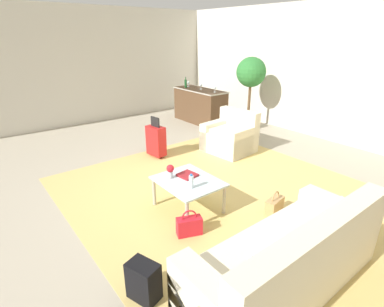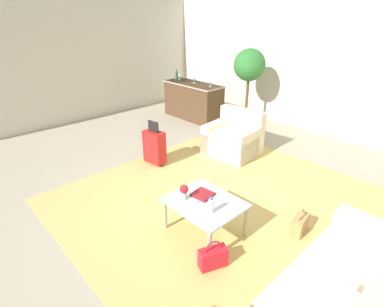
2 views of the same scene
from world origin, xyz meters
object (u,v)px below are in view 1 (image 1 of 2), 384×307
Objects in this scene: coffee_table at (188,184)px; wine_glass_left_of_centre at (201,85)px; armchair at (231,137)px; handbag_tan at (274,206)px; water_bottle at (191,182)px; wine_bottle_green at (186,83)px; suitcase_red at (156,140)px; potted_ficus at (251,80)px; flower_vase at (170,170)px; backpack_black at (144,281)px; coffee_table_book at (187,175)px; handbag_red at (189,226)px; bar_console at (200,105)px; wine_glass_right_of_centre at (215,88)px; wine_glass_leftmost at (188,83)px; couch at (292,264)px.

wine_glass_left_of_centre is (-3.50, 3.13, 0.64)m from coffee_table.
handbag_tan is (2.16, -1.29, -0.17)m from armchair.
water_bottle is 0.68× the size of wine_bottle_green.
potted_ficus reaches higher than suitcase_red.
water_bottle is at bearing -57.72° from potted_ficus.
wine_bottle_green is at bearing 140.42° from flower_vase.
armchair is 4.16m from backpack_black.
coffee_table_book is 0.69× the size of handbag_red.
water_bottle is at bearing -40.86° from bar_console.
wine_glass_right_of_centre reaches higher than water_bottle.
coffee_table_book reaches higher than backpack_black.
handbag_red is (3.99, -3.49, -0.92)m from wine_glass_left_of_centre.
armchair is 1.22× the size of suitcase_red.
wine_glass_right_of_centre is at bearing 131.51° from backpack_black.
water_bottle is 1.26m from handbag_tan.
bar_console is 2.83m from suitcase_red.
wine_glass_leftmost is at bearing 138.93° from backpack_black.
backpack_black is at bearing -41.07° from wine_glass_leftmost.
flower_vase is at bearing -39.58° from wine_bottle_green.
wine_glass_left_of_centre reaches higher than coffee_table.
coffee_table_book is at bearing -42.07° from wine_glass_left_of_centre.
wine_glass_right_of_centre is at bearing 132.96° from coffee_table.
suitcase_red is at bearing 160.71° from coffee_table.
wine_bottle_green reaches higher than handbag_tan.
backpack_black is at bearing -61.38° from handbag_red.
water_bottle is at bearing -41.13° from wine_glass_left_of_centre.
wine_bottle_green is (-0.50, -0.16, 0.01)m from wine_glass_left_of_centre.
wine_glass_right_of_centre is at bearing 134.30° from handbag_red.
backpack_black reaches higher than handbag_tan.
potted_ficus is at bearing 21.95° from wine_bottle_green.
coffee_table_book is at bearing 174.63° from couch.
couch reaches higher than backpack_black.
wine_glass_right_of_centre is at bearing 149.16° from handbag_tan.
wine_glass_left_of_centre is 4.99m from handbag_tan.
handbag_tan is at bearing 133.67° from couch.
bar_console is (-2.19, 0.93, 0.19)m from armchair.
couch reaches higher than suitcase_red.
wine_bottle_green is at bearing 135.89° from coffee_table_book.
wine_glass_left_of_centre is 0.58m from wine_glass_right_of_centre.
flower_vase is (-2.01, -0.05, 0.28)m from couch.
water_bottle is 0.24× the size of suitcase_red.
wine_glass_right_of_centre reaches higher than armchair.
handbag_red is at bearing -54.60° from armchair.
coffee_table is at bearing -41.81° from wine_glass_left_of_centre.
flower_vase is 4.39m from potted_ficus.
flower_vase is at bearing -45.01° from wine_glass_left_of_centre.
couch is 1.61m from water_bottle.
wine_bottle_green reaches higher than coffee_table.
flower_vase is at bearing -136.20° from handbag_tan.
armchair is 2.74m from water_bottle.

